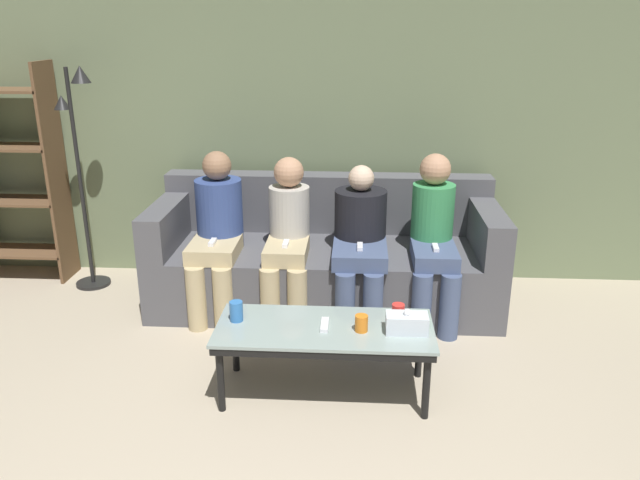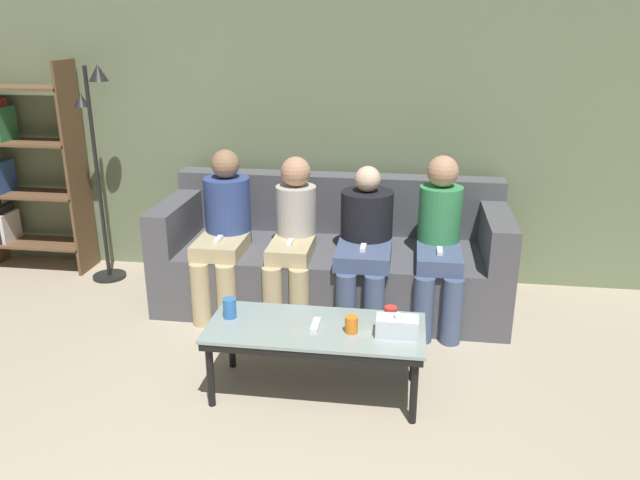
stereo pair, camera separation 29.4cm
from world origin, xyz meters
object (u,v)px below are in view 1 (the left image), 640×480
Objects in this scene: cup_near_right at (236,311)px; couch at (326,259)px; seated_person_mid_left at (288,235)px; cup_near_left at (361,323)px; cup_far_center at (398,313)px; standing_lamp at (80,156)px; coffee_table at (325,333)px; game_remote at (325,325)px; seated_person_left_end at (217,229)px; seated_person_right_end at (434,235)px; seated_person_mid_right at (360,237)px; tissue_box at (407,323)px.

couch is at bearing 70.60° from cup_near_right.
cup_near_left is at bearing -64.26° from seated_person_mid_left.
standing_lamp is at bearing 150.01° from cup_far_center.
cup_far_center is at bearing -52.51° from seated_person_mid_left.
seated_person_mid_left is at bearing 107.03° from coffee_table.
game_remote is (0.48, -0.04, -0.05)m from cup_near_right.
seated_person_left_end is at bearing 127.99° from coffee_table.
standing_lamp is (-2.08, 1.44, 0.57)m from cup_near_left.
seated_person_right_end is (1.16, 0.97, 0.13)m from cup_near_right.
seated_person_mid_right is (-0.21, 0.92, 0.11)m from cup_far_center.
cup_far_center is 1.53m from seated_person_left_end.
cup_far_center is 0.95m from seated_person_mid_right.
cup_near_left is at bearing -89.39° from seated_person_mid_right.
seated_person_right_end is at bearing 76.82° from tissue_box.
seated_person_right_end is at bearing 0.05° from seated_person_mid_left.
seated_person_left_end is at bearing 107.82° from cup_near_right.
seated_person_mid_right reaches higher than tissue_box.
seated_person_left_end is (1.08, -0.38, -0.42)m from standing_lamp.
cup_near_left is 1.16m from seated_person_right_end.
cup_far_center is at bearing -29.99° from standing_lamp.
cup_near_right reaches higher than game_remote.
tissue_box is at bearing -40.65° from seated_person_left_end.
cup_far_center reaches higher than game_remote.
seated_person_left_end is 0.99m from seated_person_mid_right.
game_remote is 0.13× the size of seated_person_left_end.
coffee_table is 1.32m from seated_person_left_end.
seated_person_mid_left is (-0.50, 1.05, 0.13)m from cup_near_left.
coffee_table is 0.50m from cup_near_right.
seated_person_mid_left is 0.99m from seated_person_right_end.
coffee_table is at bearing -167.27° from cup_far_center.
couch is 0.82m from seated_person_right_end.
cup_far_center is 0.09× the size of seated_person_left_end.
coffee_table is 11.76× the size of cup_far_center.
cup_far_center is (0.20, 0.13, 0.00)m from cup_near_left.
coffee_table is 1.12× the size of seated_person_mid_right.
standing_lamp reaches higher than coffee_table.
tissue_box is 1.47× the size of game_remote.
cup_near_left is (0.26, -1.28, 0.13)m from couch.
seated_person_mid_right reaches higher than couch.
coffee_table is 2.44m from standing_lamp.
seated_person_mid_left is 0.97× the size of seated_person_right_end.
tissue_box is at bearing -54.50° from seated_person_mid_left.
cup_far_center is 0.41m from game_remote.
cup_near_right is 0.99m from seated_person_mid_left.
cup_far_center is 0.66× the size of game_remote.
cup_near_right is at bearing -72.18° from seated_person_left_end.
couch is 16.22× the size of game_remote.
seated_person_right_end is (0.49, -0.01, 0.03)m from seated_person_mid_right.
cup_near_right reaches higher than coffee_table.
cup_near_left is 1.06m from seated_person_mid_right.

